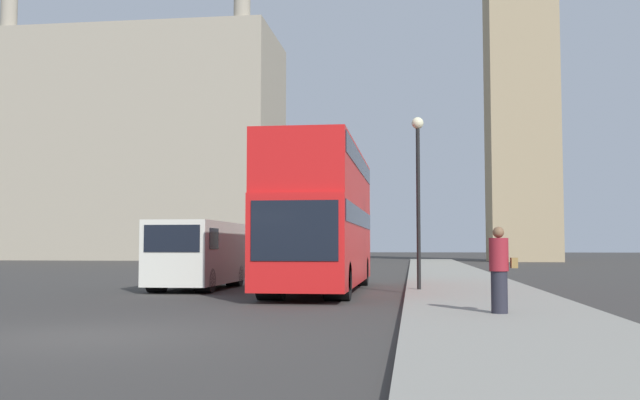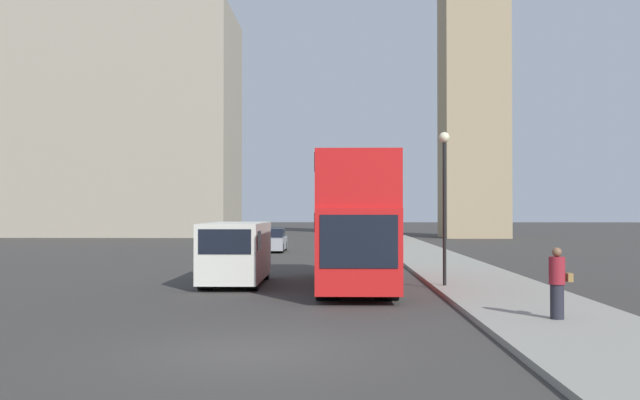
{
  "view_description": "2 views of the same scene",
  "coord_description": "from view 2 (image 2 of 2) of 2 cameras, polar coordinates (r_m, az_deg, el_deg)",
  "views": [
    {
      "loc": [
        5.21,
        -10.89,
        1.45
      ],
      "look_at": [
        2.1,
        13.03,
        3.0
      ],
      "focal_mm": 40.0,
      "sensor_mm": 36.0,
      "label": 1
    },
    {
      "loc": [
        1.67,
        -13.49,
        2.69
      ],
      "look_at": [
        0.99,
        19.16,
        3.17
      ],
      "focal_mm": 40.0,
      "sensor_mm": 36.0,
      "label": 2
    }
  ],
  "objects": [
    {
      "name": "street_lamp",
      "position": [
        24.53,
        9.92,
        1.34
      ],
      "size": [
        0.36,
        0.36,
        5.21
      ],
      "color": "black",
      "rests_on": "sidewalk_strip"
    },
    {
      "name": "parked_sedan",
      "position": [
        46.67,
        -3.91,
        -3.3
      ],
      "size": [
        1.79,
        4.34,
        1.53
      ],
      "color": "#99999E",
      "rests_on": "ground_plane"
    },
    {
      "name": "pedestrian",
      "position": [
        17.65,
        18.46,
        -6.33
      ],
      "size": [
        0.53,
        0.37,
        1.67
      ],
      "color": "#23232D",
      "rests_on": "sidewalk_strip"
    },
    {
      "name": "sidewalk_strip",
      "position": [
        14.73,
        22.75,
        -10.99
      ],
      "size": [
        3.97,
        120.0,
        0.15
      ],
      "color": "gray",
      "rests_on": "ground_plane"
    },
    {
      "name": "building_block_distant",
      "position": [
        80.87,
        -17.27,
        5.81
      ],
      "size": [
        29.16,
        13.75,
        29.22
      ],
      "color": "#9E937F",
      "rests_on": "ground_plane"
    },
    {
      "name": "white_van",
      "position": [
        26.03,
        -6.75,
        -4.1
      ],
      "size": [
        2.07,
        5.45,
        2.24
      ],
      "color": "silver",
      "rests_on": "ground_plane"
    },
    {
      "name": "red_double_decker_bus",
      "position": [
        25.06,
        2.73,
        -1.31
      ],
      "size": [
        2.51,
        10.49,
        4.45
      ],
      "color": "red",
      "rests_on": "ground_plane"
    },
    {
      "name": "ground_plane",
      "position": [
        13.85,
        -5.89,
        -12.02
      ],
      "size": [
        300.0,
        300.0,
        0.0
      ],
      "primitive_type": "plane",
      "color": "#383533"
    }
  ]
}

